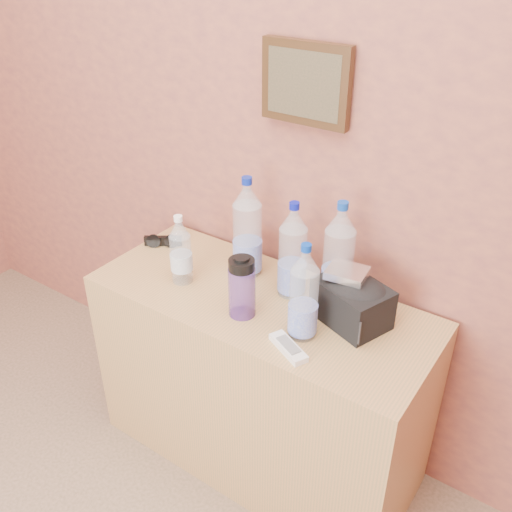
{
  "coord_description": "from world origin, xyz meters",
  "views": [
    {
      "loc": [
        0.88,
        0.45,
        1.84
      ],
      "look_at": [
        0.01,
        1.71,
        0.92
      ],
      "focal_mm": 40.0,
      "sensor_mm": 36.0,
      "label": 1
    }
  ],
  "objects_px": {
    "pet_large_b": "(293,255)",
    "nalgene_bottle": "(242,287)",
    "dresser": "(260,381)",
    "pet_large_a": "(247,232)",
    "pet_large_c": "(338,259)",
    "ac_remote": "(288,348)",
    "foil_packet": "(347,273)",
    "toiletry_bag": "(352,301)",
    "pet_small": "(181,253)",
    "sunglasses": "(163,241)",
    "pet_large_d": "(304,296)"
  },
  "relations": [
    {
      "from": "dresser",
      "to": "pet_large_c",
      "type": "bearing_deg",
      "value": 32.92
    },
    {
      "from": "nalgene_bottle",
      "to": "toiletry_bag",
      "type": "relative_size",
      "value": 0.95
    },
    {
      "from": "pet_large_b",
      "to": "ac_remote",
      "type": "distance_m",
      "value": 0.33
    },
    {
      "from": "pet_large_a",
      "to": "pet_small",
      "type": "relative_size",
      "value": 1.45
    },
    {
      "from": "dresser",
      "to": "foil_packet",
      "type": "distance_m",
      "value": 0.6
    },
    {
      "from": "pet_small",
      "to": "toiletry_bag",
      "type": "height_order",
      "value": "pet_small"
    },
    {
      "from": "pet_large_c",
      "to": "ac_remote",
      "type": "bearing_deg",
      "value": -88.81
    },
    {
      "from": "pet_large_d",
      "to": "pet_small",
      "type": "xyz_separation_m",
      "value": [
        -0.5,
        0.02,
        -0.03
      ]
    },
    {
      "from": "ac_remote",
      "to": "toiletry_bag",
      "type": "height_order",
      "value": "toiletry_bag"
    },
    {
      "from": "pet_large_a",
      "to": "toiletry_bag",
      "type": "bearing_deg",
      "value": -6.48
    },
    {
      "from": "pet_large_a",
      "to": "pet_large_b",
      "type": "height_order",
      "value": "pet_large_a"
    },
    {
      "from": "dresser",
      "to": "pet_large_b",
      "type": "bearing_deg",
      "value": 55.1
    },
    {
      "from": "nalgene_bottle",
      "to": "dresser",
      "type": "bearing_deg",
      "value": 88.54
    },
    {
      "from": "pet_small",
      "to": "sunglasses",
      "type": "relative_size",
      "value": 1.74
    },
    {
      "from": "nalgene_bottle",
      "to": "toiletry_bag",
      "type": "distance_m",
      "value": 0.35
    },
    {
      "from": "dresser",
      "to": "sunglasses",
      "type": "bearing_deg",
      "value": 170.45
    },
    {
      "from": "pet_large_c",
      "to": "toiletry_bag",
      "type": "xyz_separation_m",
      "value": [
        0.09,
        -0.07,
        -0.08
      ]
    },
    {
      "from": "pet_large_b",
      "to": "nalgene_bottle",
      "type": "bearing_deg",
      "value": -109.4
    },
    {
      "from": "dresser",
      "to": "pet_large_a",
      "type": "xyz_separation_m",
      "value": [
        -0.13,
        0.12,
        0.53
      ]
    },
    {
      "from": "foil_packet",
      "to": "ac_remote",
      "type": "bearing_deg",
      "value": -102.89
    },
    {
      "from": "pet_large_a",
      "to": "pet_small",
      "type": "height_order",
      "value": "pet_large_a"
    },
    {
      "from": "dresser",
      "to": "nalgene_bottle",
      "type": "relative_size",
      "value": 5.59
    },
    {
      "from": "pet_large_d",
      "to": "foil_packet",
      "type": "height_order",
      "value": "pet_large_d"
    },
    {
      "from": "pet_large_c",
      "to": "pet_small",
      "type": "height_order",
      "value": "pet_large_c"
    },
    {
      "from": "ac_remote",
      "to": "toiletry_bag",
      "type": "xyz_separation_m",
      "value": [
        0.08,
        0.23,
        0.07
      ]
    },
    {
      "from": "pet_small",
      "to": "toiletry_bag",
      "type": "distance_m",
      "value": 0.6
    },
    {
      "from": "pet_large_b",
      "to": "pet_large_c",
      "type": "height_order",
      "value": "pet_large_c"
    },
    {
      "from": "sunglasses",
      "to": "pet_small",
      "type": "bearing_deg",
      "value": -66.93
    },
    {
      "from": "pet_small",
      "to": "pet_large_a",
      "type": "bearing_deg",
      "value": 48.67
    },
    {
      "from": "dresser",
      "to": "nalgene_bottle",
      "type": "distance_m",
      "value": 0.48
    },
    {
      "from": "pet_large_a",
      "to": "ac_remote",
      "type": "distance_m",
      "value": 0.47
    },
    {
      "from": "dresser",
      "to": "foil_packet",
      "type": "relative_size",
      "value": 9.88
    },
    {
      "from": "pet_large_d",
      "to": "sunglasses",
      "type": "bearing_deg",
      "value": 167.14
    },
    {
      "from": "dresser",
      "to": "pet_large_c",
      "type": "xyz_separation_m",
      "value": [
        0.21,
        0.14,
        0.53
      ]
    },
    {
      "from": "foil_packet",
      "to": "nalgene_bottle",
      "type": "bearing_deg",
      "value": -147.75
    },
    {
      "from": "sunglasses",
      "to": "pet_large_b",
      "type": "bearing_deg",
      "value": -33.41
    },
    {
      "from": "foil_packet",
      "to": "dresser",
      "type": "bearing_deg",
      "value": -164.62
    },
    {
      "from": "nalgene_bottle",
      "to": "foil_packet",
      "type": "xyz_separation_m",
      "value": [
        0.27,
        0.17,
        0.06
      ]
    },
    {
      "from": "pet_large_b",
      "to": "pet_large_c",
      "type": "distance_m",
      "value": 0.15
    },
    {
      "from": "ac_remote",
      "to": "foil_packet",
      "type": "xyz_separation_m",
      "value": [
        0.06,
        0.24,
        0.15
      ]
    },
    {
      "from": "ac_remote",
      "to": "foil_packet",
      "type": "height_order",
      "value": "foil_packet"
    },
    {
      "from": "dresser",
      "to": "pet_large_a",
      "type": "bearing_deg",
      "value": 138.94
    },
    {
      "from": "pet_large_b",
      "to": "sunglasses",
      "type": "bearing_deg",
      "value": -179.38
    },
    {
      "from": "pet_large_a",
      "to": "pet_small",
      "type": "xyz_separation_m",
      "value": [
        -0.15,
        -0.18,
        -0.05
      ]
    },
    {
      "from": "ac_remote",
      "to": "dresser",
      "type": "bearing_deg",
      "value": 167.82
    },
    {
      "from": "sunglasses",
      "to": "pet_large_d",
      "type": "bearing_deg",
      "value": -46.89
    },
    {
      "from": "pet_large_d",
      "to": "nalgene_bottle",
      "type": "height_order",
      "value": "pet_large_d"
    },
    {
      "from": "dresser",
      "to": "ac_remote",
      "type": "relative_size",
      "value": 8.05
    },
    {
      "from": "sunglasses",
      "to": "pet_large_a",
      "type": "bearing_deg",
      "value": -29.64
    },
    {
      "from": "pet_large_d",
      "to": "pet_large_c",
      "type": "bearing_deg",
      "value": 89.88
    }
  ]
}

